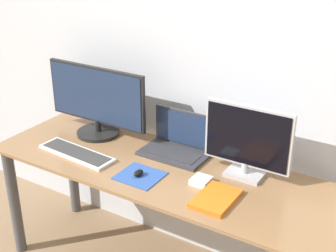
{
  "coord_description": "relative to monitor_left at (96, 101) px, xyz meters",
  "views": [
    {
      "loc": [
        1.12,
        -1.43,
        1.86
      ],
      "look_at": [
        -0.0,
        0.38,
        0.91
      ],
      "focal_mm": 50.0,
      "sensor_mm": 36.0,
      "label": 1
    }
  ],
  "objects": [
    {
      "name": "monitor_left",
      "position": [
        0.0,
        0.0,
        0.0
      ],
      "size": [
        0.65,
        0.25,
        0.4
      ],
      "color": "black",
      "rests_on": "desk"
    },
    {
      "name": "keyboard",
      "position": [
        0.07,
        -0.26,
        -0.19
      ],
      "size": [
        0.46,
        0.17,
        0.02
      ],
      "color": "silver",
      "rests_on": "desk"
    },
    {
      "name": "wall_back",
      "position": [
        0.52,
        0.23,
        0.34
      ],
      "size": [
        7.0,
        0.05,
        2.5
      ],
      "color": "silver",
      "rests_on": "ground_plane"
    },
    {
      "name": "mouse",
      "position": [
        0.48,
        -0.28,
        -0.18
      ],
      "size": [
        0.04,
        0.06,
        0.03
      ],
      "color": "black",
      "rests_on": "mousepad"
    },
    {
      "name": "book",
      "position": [
        0.89,
        -0.27,
        -0.19
      ],
      "size": [
        0.16,
        0.24,
        0.02
      ],
      "color": "orange",
      "rests_on": "desk"
    },
    {
      "name": "laptop",
      "position": [
        0.51,
        0.04,
        -0.15
      ],
      "size": [
        0.36,
        0.22,
        0.22
      ],
      "color": "#333338",
      "rests_on": "desk"
    },
    {
      "name": "mousepad",
      "position": [
        0.48,
        -0.27,
        -0.2
      ],
      "size": [
        0.21,
        0.19,
        0.0
      ],
      "color": "#2D519E",
      "rests_on": "desk"
    },
    {
      "name": "power_brick",
      "position": [
        0.77,
        -0.18,
        -0.19
      ],
      "size": [
        0.09,
        0.09,
        0.03
      ],
      "color": "white",
      "rests_on": "desk"
    },
    {
      "name": "desk",
      "position": [
        0.52,
        -0.15,
        -0.34
      ],
      "size": [
        1.84,
        0.62,
        0.71
      ],
      "color": "olive",
      "rests_on": "ground_plane"
    },
    {
      "name": "monitor_right",
      "position": [
        0.91,
        0.0,
        -0.01
      ],
      "size": [
        0.43,
        0.13,
        0.36
      ],
      "color": "#B2B2B7",
      "rests_on": "desk"
    }
  ]
}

